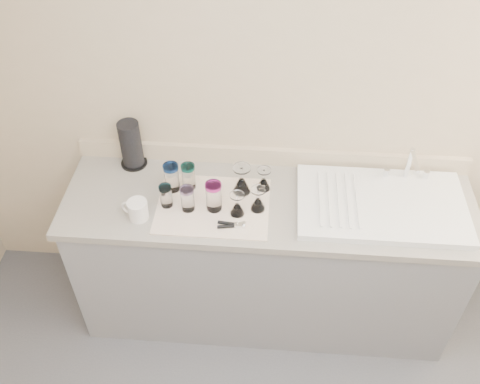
# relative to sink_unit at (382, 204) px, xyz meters

# --- Properties ---
(room_envelope) EXTENTS (3.54, 3.50, 2.52)m
(room_envelope) POSITION_rel_sink_unit_xyz_m (-0.55, -1.20, 0.64)
(room_envelope) COLOR #4A4A4F
(room_envelope) RESTS_ON ground
(counter_unit) EXTENTS (2.06, 0.62, 0.90)m
(counter_unit) POSITION_rel_sink_unit_xyz_m (-0.55, -0.00, -0.47)
(counter_unit) COLOR slate
(counter_unit) RESTS_ON ground
(sink_unit) EXTENTS (0.82, 0.50, 0.22)m
(sink_unit) POSITION_rel_sink_unit_xyz_m (0.00, 0.00, 0.00)
(sink_unit) COLOR white
(sink_unit) RESTS_ON counter_unit
(dish_towel) EXTENTS (0.55, 0.42, 0.01)m
(dish_towel) POSITION_rel_sink_unit_xyz_m (-0.83, -0.06, -0.02)
(dish_towel) COLOR white
(dish_towel) RESTS_ON counter_unit
(tumbler_teal) EXTENTS (0.08, 0.08, 0.15)m
(tumbler_teal) POSITION_rel_sink_unit_xyz_m (-1.04, 0.04, 0.07)
(tumbler_teal) COLOR white
(tumbler_teal) RESTS_ON dish_towel
(tumbler_cyan) EXTENTS (0.07, 0.07, 0.14)m
(tumbler_cyan) POSITION_rel_sink_unit_xyz_m (-0.96, 0.06, 0.06)
(tumbler_cyan) COLOR white
(tumbler_cyan) RESTS_ON dish_towel
(tumbler_magenta) EXTENTS (0.06, 0.06, 0.12)m
(tumbler_magenta) POSITION_rel_sink_unit_xyz_m (-1.05, -0.08, 0.05)
(tumbler_magenta) COLOR white
(tumbler_magenta) RESTS_ON dish_towel
(tumbler_blue) EXTENTS (0.07, 0.07, 0.13)m
(tumbler_blue) POSITION_rel_sink_unit_xyz_m (-0.94, -0.09, 0.06)
(tumbler_blue) COLOR white
(tumbler_blue) RESTS_ON dish_towel
(tumbler_lavender) EXTENTS (0.08, 0.08, 0.16)m
(tumbler_lavender) POSITION_rel_sink_unit_xyz_m (-0.82, -0.08, 0.07)
(tumbler_lavender) COLOR white
(tumbler_lavender) RESTS_ON dish_towel
(goblet_back_left) EXTENTS (0.09, 0.09, 0.16)m
(goblet_back_left) POSITION_rel_sink_unit_xyz_m (-0.69, 0.05, 0.04)
(goblet_back_left) COLOR white
(goblet_back_left) RESTS_ON dish_towel
(goblet_back_right) EXTENTS (0.07, 0.07, 0.13)m
(goblet_back_right) POSITION_rel_sink_unit_xyz_m (-0.59, 0.08, 0.03)
(goblet_back_right) COLOR white
(goblet_back_right) RESTS_ON dish_towel
(goblet_front_left) EXTENTS (0.07, 0.07, 0.13)m
(goblet_front_left) POSITION_rel_sink_unit_xyz_m (-0.70, -0.11, 0.03)
(goblet_front_left) COLOR white
(goblet_front_left) RESTS_ON dish_towel
(goblet_front_right) EXTENTS (0.07, 0.07, 0.13)m
(goblet_front_right) POSITION_rel_sink_unit_xyz_m (-0.61, -0.07, 0.03)
(goblet_front_right) COLOR white
(goblet_front_right) RESTS_ON dish_towel
(can_opener) EXTENTS (0.13, 0.05, 0.02)m
(can_opener) POSITION_rel_sink_unit_xyz_m (-0.72, -0.19, -0.00)
(can_opener) COLOR silver
(can_opener) RESTS_ON dish_towel
(white_mug) EXTENTS (0.14, 0.11, 0.10)m
(white_mug) POSITION_rel_sink_unit_xyz_m (-1.18, -0.16, 0.03)
(white_mug) COLOR silver
(white_mug) RESTS_ON counter_unit
(paper_towel_roll) EXTENTS (0.14, 0.14, 0.26)m
(paper_towel_roll) POSITION_rel_sink_unit_xyz_m (-1.28, 0.23, 0.11)
(paper_towel_roll) COLOR black
(paper_towel_roll) RESTS_ON counter_unit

